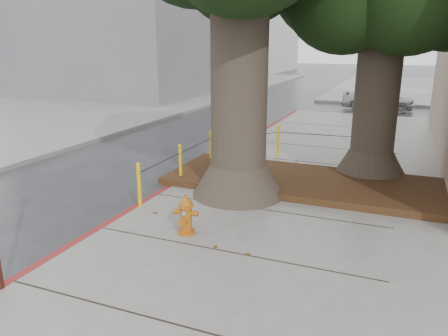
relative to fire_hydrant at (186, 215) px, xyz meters
name	(u,v)px	position (x,y,z in m)	size (l,w,h in m)	color
ground	(198,254)	(0.41, -0.37, -0.51)	(140.00, 140.00, 0.00)	#28282B
sidewalk_opposite	(28,114)	(-13.59, 9.63, -0.43)	(14.00, 60.00, 0.15)	slate
curb_red	(167,190)	(-1.59, 2.13, -0.43)	(0.14, 26.00, 0.16)	maroon
planter_bed	(303,182)	(1.31, 3.53, -0.28)	(6.40, 2.60, 0.16)	black
building_far_grey	(140,4)	(-14.59, 21.63, 5.49)	(12.00, 16.00, 12.00)	slate
building_far_white	(232,6)	(-16.59, 44.63, 6.99)	(12.00, 18.00, 15.00)	silver
bollard_ring	(241,153)	(-0.46, 4.00, 0.16)	(3.79, 5.39, 0.95)	yellow
fire_hydrant	(186,215)	(0.00, 0.00, 0.00)	(0.39, 0.35, 0.73)	#BB6113
car_silver	(378,99)	(2.06, 17.75, 0.11)	(1.44, 3.59, 1.22)	#B3B3B9
car_dark	(179,90)	(-9.88, 18.31, 0.04)	(1.52, 3.74, 1.09)	black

